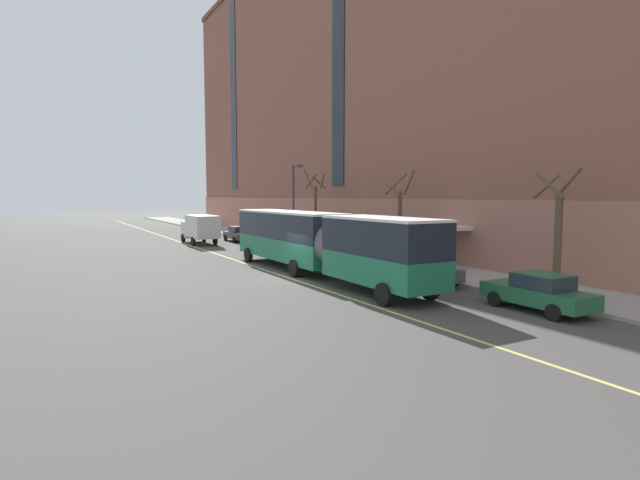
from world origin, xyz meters
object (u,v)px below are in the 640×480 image
Objects in this scene: parked_car_darkgray_2 at (238,234)px; street_tree_far_uptown at (315,209)px; city_bus at (318,240)px; parked_car_green_1 at (538,292)px; parked_car_darkgray_0 at (424,269)px; parked_car_green_3 at (301,245)px; box_truck at (200,227)px; street_tree_near_corner at (557,231)px; fire_hydrant at (288,242)px; street_lamp at (295,197)px; street_tree_mid_block at (400,219)px.

street_tree_far_uptown is (3.83, -9.35, 2.72)m from parked_car_darkgray_2.
city_bus is 12.54m from parked_car_green_1.
parked_car_darkgray_0 and parked_car_green_3 have the same top height.
parked_car_green_3 is (0.05, 14.39, -0.00)m from parked_car_darkgray_0.
street_tree_near_corner is at bearing -76.19° from box_truck.
fire_hydrant is (1.81, 27.17, -0.29)m from parked_car_green_1.
parked_car_green_1 is (-0.16, -7.05, 0.00)m from parked_car_darkgray_0.
city_bus is 22.33m from box_truck.
street_tree_near_corner is 25.36m from fire_hydrant.
parked_car_green_3 is 6.26m from street_tree_far_uptown.
city_bus is 10.28m from parked_car_green_3.
street_tree_near_corner is 8.06× the size of fire_hydrant.
box_truck is (-4.22, 27.22, 0.82)m from parked_car_darkgray_0.
fire_hydrant is at bearing 74.37° from parked_car_green_3.
city_bus reaches higher than fire_hydrant.
street_lamp is (-1.97, 23.91, 1.53)m from street_tree_near_corner.
street_tree_far_uptown is 3.91m from fire_hydrant.
city_bus is at bearing -165.44° from street_tree_mid_block.
box_truck is at bearing 96.75° from parked_car_green_1.
street_tree_near_corner is 23.73m from street_tree_far_uptown.
parked_car_darkgray_0 is at bearing -90.18° from parked_car_green_3.
parked_car_green_3 is at bearing -71.63° from box_truck.
parked_car_darkgray_2 is (0.03, 35.09, -0.00)m from parked_car_green_1.
box_truck is (-4.06, 34.28, 0.82)m from parked_car_green_1.
parked_car_green_1 is at bearing -94.21° from street_lamp.
parked_car_darkgray_2 is at bearing 96.64° from street_tree_near_corner.
street_lamp is at bearing 99.41° from street_tree_mid_block.
street_tree_far_uptown is (7.39, 13.78, 1.38)m from city_bus.
street_tree_near_corner is (3.87, 2.01, 2.19)m from parked_car_green_1.
box_truck reaches higher than parked_car_green_1.
parked_car_darkgray_0 is 7.05m from parked_car_green_1.
fire_hydrant is (-2.07, 25.15, -2.48)m from street_tree_near_corner.
street_tree_far_uptown is at bearing -67.71° from parked_car_darkgray_2.
parked_car_green_1 is 14.61m from street_tree_mid_block.
city_bus is 4.37× the size of parked_car_darkgray_2.
parked_car_green_1 is 26.26m from street_lamp.
parked_car_green_1 is 26.17m from street_tree_far_uptown.
parked_car_darkgray_0 is 6.63m from street_tree_near_corner.
street_tree_far_uptown is (3.86, 25.74, 2.72)m from parked_car_green_1.
parked_car_green_3 is 0.61× the size of street_lamp.
parked_car_green_3 is 5.95m from fire_hydrant.
box_truck is at bearing 108.37° from parked_car_green_3.
box_truck is at bearing 125.55° from street_lamp.
street_tree_mid_block is 0.91× the size of street_tree_far_uptown.
parked_car_green_3 is at bearing 89.45° from parked_car_green_1.
street_tree_far_uptown is 0.95× the size of street_lamp.
parked_car_green_1 is 0.67× the size of street_tree_far_uptown.
box_truck is at bearing 91.34° from city_bus.
parked_car_darkgray_0 is 19.24m from street_tree_far_uptown.
street_tree_mid_block reaches higher than parked_car_green_3.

